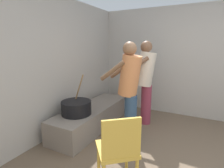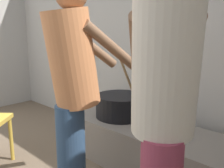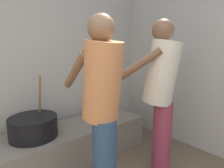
% 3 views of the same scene
% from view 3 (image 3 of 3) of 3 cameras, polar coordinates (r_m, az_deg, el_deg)
% --- Properties ---
extents(hearth_ledge, '(1.90, 0.60, 0.40)m').
position_cam_3_polar(hearth_ledge, '(2.48, -12.00, -17.00)').
color(hearth_ledge, slate).
rests_on(hearth_ledge, ground_plane).
extents(cooking_pot_main, '(0.50, 0.50, 0.68)m').
position_cam_3_polar(cooking_pot_main, '(2.23, -22.65, -11.81)').
color(cooking_pot_main, black).
rests_on(cooking_pot_main, hearth_ledge).
extents(cook_in_orange_shirt, '(0.42, 0.70, 1.60)m').
position_cam_3_polar(cook_in_orange_shirt, '(1.53, -2.96, -5.40)').
color(cook_in_orange_shirt, navy).
rests_on(cook_in_orange_shirt, ground_plane).
extents(cook_in_cream_shirt, '(0.65, 0.73, 1.63)m').
position_cam_3_polar(cook_in_cream_shirt, '(2.01, 14.55, -1.42)').
color(cook_in_cream_shirt, '#8C3347').
rests_on(cook_in_cream_shirt, ground_plane).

